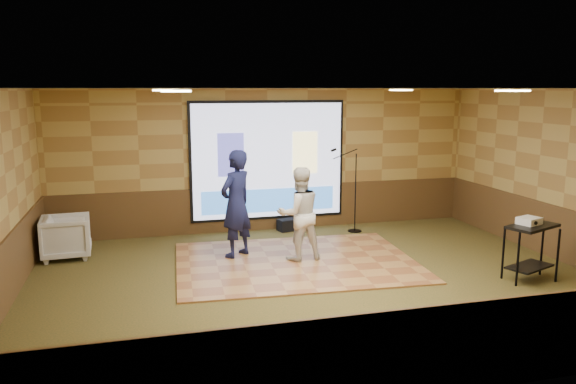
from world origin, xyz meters
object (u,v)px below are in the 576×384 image
object	(u,v)px
av_table	(531,242)
projector	(529,221)
player_left	(236,204)
dance_floor	(296,262)
player_right	(299,214)
banquet_chair	(66,237)
projector_screen	(268,162)
duffel_bag	(288,225)
mic_stand	(353,209)

from	to	relation	value
av_table	projector	distance (m)	0.34
player_left	projector	distance (m)	4.85
dance_floor	projector	size ratio (longest dim) A/B	12.45
dance_floor	player_left	world-z (taller)	player_left
player_right	projector	xyz separation A→B (m)	(3.21, -1.87, 0.11)
projector	banquet_chair	world-z (taller)	projector
projector	dance_floor	bearing A→B (deg)	132.15
projector_screen	projector	world-z (taller)	projector_screen
av_table	duffel_bag	world-z (taller)	av_table
player_right	projector	bearing A→B (deg)	144.76
projector	player_left	bearing A→B (deg)	131.36
projector_screen	banquet_chair	distance (m)	4.24
player_left	player_right	xyz separation A→B (m)	(1.03, -0.48, -0.14)
player_left	mic_stand	bearing A→B (deg)	165.86
dance_floor	mic_stand	distance (m)	2.54
banquet_chair	duffel_bag	xyz separation A→B (m)	(4.33, 0.87, -0.26)
player_left	duffel_bag	distance (m)	2.31
duffel_bag	player_left	bearing A→B (deg)	-130.13
projector_screen	dance_floor	world-z (taller)	projector_screen
player_right	banquet_chair	size ratio (longest dim) A/B	1.95
player_right	mic_stand	xyz separation A→B (m)	(1.66, 1.68, -0.36)
player_left	av_table	bearing A→B (deg)	112.36
av_table	duffel_bag	distance (m)	4.99
projector_screen	player_left	distance (m)	2.14
mic_stand	av_table	bearing A→B (deg)	-65.70
projector	projector_screen	bearing A→B (deg)	108.11
dance_floor	av_table	distance (m)	3.84
player_right	duffel_bag	distance (m)	2.26
projector	mic_stand	size ratio (longest dim) A/B	0.18
dance_floor	mic_stand	xyz separation A→B (m)	(1.75, 1.78, 0.48)
projector	banquet_chair	xyz separation A→B (m)	(-7.19, 3.12, -0.57)
projector_screen	banquet_chair	bearing A→B (deg)	-165.06
projector_screen	player_left	bearing A→B (deg)	-118.94
player_right	mic_stand	bearing A→B (deg)	-139.71
duffel_bag	projector_screen	bearing A→B (deg)	153.34
mic_stand	projector_screen	bearing A→B (deg)	160.39
mic_stand	banquet_chair	xyz separation A→B (m)	(-5.64, -0.44, -0.11)
projector_screen	player_right	bearing A→B (deg)	-89.54
projector_screen	player_right	distance (m)	2.38
player_right	projector	world-z (taller)	player_right
duffel_bag	mic_stand	bearing A→B (deg)	-18.35
av_table	mic_stand	xyz separation A→B (m)	(-1.58, 3.61, -0.13)
projector_screen	duffel_bag	size ratio (longest dim) A/B	8.22
projector	mic_stand	xyz separation A→B (m)	(-1.55, 3.55, -0.47)
player_right	dance_floor	bearing A→B (deg)	45.93
banquet_chair	duffel_bag	bearing A→B (deg)	-82.54
projector_screen	player_right	world-z (taller)	projector_screen
player_left	projector	xyz separation A→B (m)	(4.24, -2.35, -0.03)
mic_stand	projector	bearing A→B (deg)	-65.73
player_right	av_table	distance (m)	3.78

